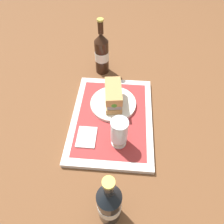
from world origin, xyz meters
TOP-DOWN VIEW (x-y plane):
  - ground_plane at (0.00, 0.00)m, footprint 3.00×3.00m
  - tray at (0.00, 0.00)m, footprint 0.44×0.32m
  - placemat at (0.00, 0.00)m, footprint 0.38×0.27m
  - plate at (-0.06, 0.00)m, footprint 0.19×0.19m
  - sandwich at (-0.06, 0.00)m, footprint 0.14×0.08m
  - beer_glass at (0.12, 0.03)m, footprint 0.06×0.06m
  - napkin_folded at (0.11, -0.09)m, footprint 0.09×0.07m
  - beer_bottle at (0.35, 0.02)m, footprint 0.07×0.07m
  - second_bottle at (-0.30, -0.07)m, footprint 0.07×0.07m

SIDE VIEW (x-z plane):
  - ground_plane at x=0.00m, z-range 0.00..0.00m
  - tray at x=0.00m, z-range 0.00..0.02m
  - placemat at x=0.00m, z-range 0.02..0.02m
  - napkin_folded at x=0.11m, z-range 0.02..0.03m
  - plate at x=-0.06m, z-range 0.02..0.04m
  - sandwich at x=-0.06m, z-range 0.04..0.12m
  - beer_glass at x=0.12m, z-range 0.03..0.15m
  - beer_bottle at x=0.35m, z-range -0.03..0.24m
  - second_bottle at x=-0.30m, z-range -0.03..0.24m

